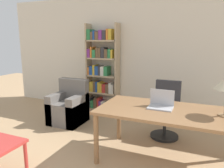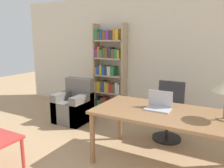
{
  "view_description": "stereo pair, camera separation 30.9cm",
  "coord_description": "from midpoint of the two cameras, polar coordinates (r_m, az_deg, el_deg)",
  "views": [
    {
      "loc": [
        0.97,
        -0.33,
        1.7
      ],
      "look_at": [
        -0.36,
        2.76,
        1.01
      ],
      "focal_mm": 35.0,
      "sensor_mm": 36.0,
      "label": 1
    },
    {
      "loc": [
        1.25,
        -0.19,
        1.7
      ],
      "look_at": [
        -0.36,
        2.76,
        1.01
      ],
      "focal_mm": 35.0,
      "sensor_mm": 36.0,
      "label": 2
    }
  ],
  "objects": [
    {
      "name": "laptop",
      "position": [
        3.09,
        14.96,
        -5.42
      ],
      "size": [
        0.34,
        0.24,
        0.25
      ],
      "color": "#B2B2B7",
      "rests_on": "desk"
    },
    {
      "name": "office_chair",
      "position": [
        3.96,
        16.8,
        -7.35
      ],
      "size": [
        0.49,
        0.49,
        0.99
      ],
      "color": "black",
      "rests_on": "ground_plane"
    },
    {
      "name": "armchair",
      "position": [
        4.66,
        -8.08,
        -5.95
      ],
      "size": [
        0.65,
        0.65,
        0.89
      ],
      "color": "#66605B",
      "rests_on": "ground_plane"
    },
    {
      "name": "bookshelf",
      "position": [
        5.25,
        0.73,
        3.8
      ],
      "size": [
        0.79,
        0.28,
        2.07
      ],
      "color": "tan",
      "rests_on": "ground_plane"
    },
    {
      "name": "desk",
      "position": [
        3.05,
        16.34,
        -8.46
      ],
      "size": [
        1.86,
        0.97,
        0.76
      ],
      "color": "olive",
      "rests_on": "ground_plane"
    },
    {
      "name": "wall_back",
      "position": [
        4.93,
        15.58,
        7.05
      ],
      "size": [
        8.0,
        0.06,
        2.7
      ],
      "color": "beige",
      "rests_on": "ground_plane"
    }
  ]
}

